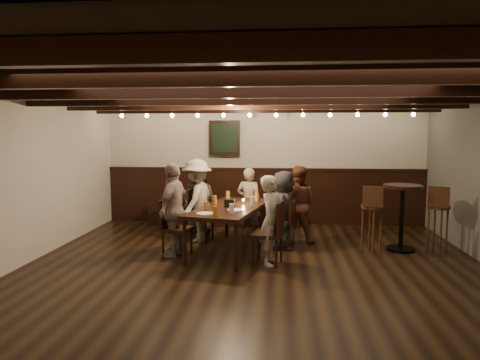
# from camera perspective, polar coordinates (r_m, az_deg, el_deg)

# --- Properties ---
(room) EXTENTS (7.00, 7.00, 7.00)m
(room) POSITION_cam_1_polar(r_m,az_deg,el_deg) (7.56, 0.65, 0.34)
(room) COLOR black
(room) RESTS_ON ground
(dining_table) EXTENTS (1.23, 2.05, 0.72)m
(dining_table) POSITION_cam_1_polar(r_m,az_deg,el_deg) (6.67, -1.28, -4.05)
(dining_table) COLOR black
(dining_table) RESTS_ON floor
(chair_left_near) EXTENTS (0.48, 0.48, 0.90)m
(chair_left_near) POSITION_cam_1_polar(r_m,az_deg,el_deg) (7.40, -5.49, -6.07)
(chair_left_near) COLOR black
(chair_left_near) RESTS_ON floor
(chair_left_far) EXTENTS (0.47, 0.47, 0.87)m
(chair_left_far) POSITION_cam_1_polar(r_m,az_deg,el_deg) (6.60, -8.50, -7.71)
(chair_left_far) COLOR black
(chair_left_far) RESTS_ON floor
(chair_right_near) EXTENTS (0.50, 0.50, 0.92)m
(chair_right_near) POSITION_cam_1_polar(r_m,az_deg,el_deg) (6.99, 5.55, -6.75)
(chair_right_near) COLOR black
(chair_right_near) RESTS_ON floor
(chair_right_far) EXTENTS (0.49, 0.49, 0.90)m
(chair_right_far) POSITION_cam_1_polar(r_m,az_deg,el_deg) (6.13, 3.84, -8.64)
(chair_right_far) COLOR black
(chair_right_far) RESTS_ON floor
(person_bench_left) EXTENTS (0.71, 0.53, 1.30)m
(person_bench_left) POSITION_cam_1_polar(r_m,az_deg,el_deg) (7.81, -5.47, -2.62)
(person_bench_left) COLOR black
(person_bench_left) RESTS_ON floor
(person_bench_centre) EXTENTS (0.50, 0.38, 1.24)m
(person_bench_centre) POSITION_cam_1_polar(r_m,az_deg,el_deg) (7.66, 1.20, -2.97)
(person_bench_centre) COLOR gray
(person_bench_centre) RESTS_ON floor
(person_bench_right) EXTENTS (0.72, 0.61, 1.31)m
(person_bench_right) POSITION_cam_1_polar(r_m,az_deg,el_deg) (7.32, 7.68, -3.22)
(person_bench_right) COLOR #5B2E1F
(person_bench_right) RESTS_ON floor
(person_left_near) EXTENTS (0.70, 1.01, 1.42)m
(person_left_near) POSITION_cam_1_polar(r_m,az_deg,el_deg) (7.33, -5.75, -2.72)
(person_left_near) COLOR gray
(person_left_near) RESTS_ON floor
(person_left_far) EXTENTS (0.51, 0.88, 1.42)m
(person_left_far) POSITION_cam_1_polar(r_m,az_deg,el_deg) (6.53, -8.82, -3.91)
(person_left_far) COLOR gray
(person_left_far) RESTS_ON floor
(person_right_near) EXTENTS (0.52, 0.68, 1.26)m
(person_right_near) POSITION_cam_1_polar(r_m,az_deg,el_deg) (6.91, 5.83, -3.96)
(person_right_near) COLOR #242426
(person_right_near) RESTS_ON floor
(person_right_far) EXTENTS (0.39, 0.51, 1.27)m
(person_right_far) POSITION_cam_1_polar(r_m,az_deg,el_deg) (6.05, 4.15, -5.38)
(person_right_far) COLOR #ACA192
(person_right_far) RESTS_ON floor
(pint_a) EXTENTS (0.07, 0.07, 0.14)m
(pint_a) POSITION_cam_1_polar(r_m,az_deg,el_deg) (7.39, -1.63, -2.02)
(pint_a) COLOR #BF7219
(pint_a) RESTS_ON dining_table
(pint_b) EXTENTS (0.07, 0.07, 0.14)m
(pint_b) POSITION_cam_1_polar(r_m,az_deg,el_deg) (7.19, 2.24, -2.25)
(pint_b) COLOR #BF7219
(pint_b) RESTS_ON dining_table
(pint_c) EXTENTS (0.07, 0.07, 0.14)m
(pint_c) POSITION_cam_1_polar(r_m,az_deg,el_deg) (6.84, -3.41, -2.70)
(pint_c) COLOR #BF7219
(pint_c) RESTS_ON dining_table
(pint_d) EXTENTS (0.07, 0.07, 0.14)m
(pint_d) POSITION_cam_1_polar(r_m,az_deg,el_deg) (6.75, 1.67, -2.81)
(pint_d) COLOR silver
(pint_d) RESTS_ON dining_table
(pint_e) EXTENTS (0.07, 0.07, 0.14)m
(pint_e) POSITION_cam_1_polar(r_m,az_deg,el_deg) (6.30, -4.48, -3.48)
(pint_e) COLOR #BF7219
(pint_e) RESTS_ON dining_table
(pint_f) EXTENTS (0.07, 0.07, 0.14)m
(pint_f) POSITION_cam_1_polar(r_m,az_deg,el_deg) (6.07, -1.13, -3.84)
(pint_f) COLOR silver
(pint_f) RESTS_ON dining_table
(pint_g) EXTENTS (0.07, 0.07, 0.14)m
(pint_g) POSITION_cam_1_polar(r_m,az_deg,el_deg) (5.88, -3.29, -4.17)
(pint_g) COLOR #BF7219
(pint_g) RESTS_ON dining_table
(plate_near) EXTENTS (0.24, 0.24, 0.01)m
(plate_near) POSITION_cam_1_polar(r_m,az_deg,el_deg) (6.06, -4.73, -4.48)
(plate_near) COLOR white
(plate_near) RESTS_ON dining_table
(plate_far) EXTENTS (0.24, 0.24, 0.01)m
(plate_far) POSITION_cam_1_polar(r_m,az_deg,el_deg) (6.32, -0.59, -4.01)
(plate_far) COLOR white
(plate_far) RESTS_ON dining_table
(condiment_caddy) EXTENTS (0.15, 0.10, 0.12)m
(condiment_caddy) POSITION_cam_1_polar(r_m,az_deg,el_deg) (6.60, -1.42, -3.10)
(condiment_caddy) COLOR black
(condiment_caddy) RESTS_ON dining_table
(candle) EXTENTS (0.05, 0.05, 0.05)m
(candle) POSITION_cam_1_polar(r_m,az_deg,el_deg) (6.90, 0.45, -2.99)
(candle) COLOR beige
(candle) RESTS_ON dining_table
(high_top_table) EXTENTS (0.59, 0.59, 1.05)m
(high_top_table) POSITION_cam_1_polar(r_m,az_deg,el_deg) (7.20, 20.80, -3.45)
(high_top_table) COLOR black
(high_top_table) RESTS_ON floor
(bar_stool_left) EXTENTS (0.35, 0.37, 1.06)m
(bar_stool_left) POSITION_cam_1_polar(r_m,az_deg,el_deg) (6.94, 17.14, -6.14)
(bar_stool_left) COLOR #381E11
(bar_stool_left) RESTS_ON floor
(bar_stool_right) EXTENTS (0.37, 0.38, 1.06)m
(bar_stool_right) POSITION_cam_1_polar(r_m,az_deg,el_deg) (7.25, 24.84, -5.91)
(bar_stool_right) COLOR #381E11
(bar_stool_right) RESTS_ON floor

